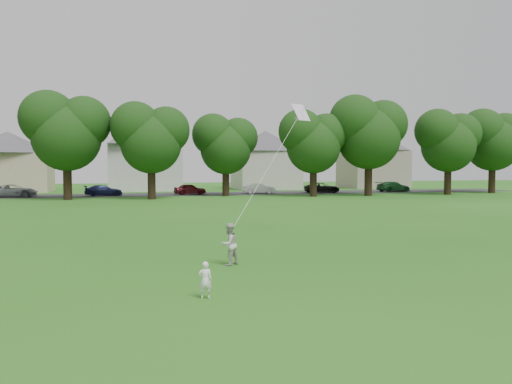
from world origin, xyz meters
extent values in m
plane|color=#1B5613|center=(0.00, 0.00, 0.00)|extent=(160.00, 160.00, 0.00)
cube|color=#2D2D30|center=(0.00, 42.00, 0.01)|extent=(90.00, 7.00, 0.01)
imported|color=white|center=(-0.39, -1.75, 0.44)|extent=(0.35, 0.26, 0.88)
imported|color=beige|center=(0.93, 2.01, 0.66)|extent=(0.82, 0.78, 1.33)
plane|color=silver|center=(5.50, 8.18, 5.56)|extent=(1.05, 0.84, 0.78)
cylinder|color=white|center=(3.22, 5.10, 3.26)|extent=(0.01, 0.01, 8.95)
cylinder|color=black|center=(-7.53, 35.57, 1.94)|extent=(0.77, 0.77, 3.89)
cylinder|color=black|center=(0.02, 34.42, 1.77)|extent=(0.74, 0.74, 3.53)
cylinder|color=black|center=(7.72, 37.60, 1.65)|extent=(0.72, 0.72, 3.30)
cylinder|color=black|center=(16.25, 34.59, 1.73)|extent=(0.74, 0.74, 3.45)
cylinder|color=black|center=(22.26, 34.29, 2.03)|extent=(0.79, 0.79, 4.07)
cylinder|color=black|center=(31.65, 34.08, 1.80)|extent=(0.75, 0.75, 3.60)
cylinder|color=black|center=(38.66, 35.69, 1.88)|extent=(0.76, 0.76, 3.75)
imported|color=gray|center=(-13.26, 41.00, 0.64)|extent=(4.55, 2.14, 1.26)
imported|color=#14193F|center=(-4.62, 41.00, 0.57)|extent=(4.03, 2.07, 1.12)
imported|color=#5B1219|center=(4.42, 41.00, 0.60)|extent=(3.56, 1.66, 1.18)
imported|color=#B7B7B7|center=(12.20, 41.00, 0.60)|extent=(3.70, 1.58, 1.19)
imported|color=black|center=(19.83, 41.00, 0.58)|extent=(4.18, 2.06, 1.14)
imported|color=#1B5224|center=(29.06, 41.00, 0.62)|extent=(4.41, 2.24, 1.23)
cube|color=beige|center=(-16.00, 52.00, 2.33)|extent=(9.57, 6.56, 4.67)
pyramid|color=#4E4B51|center=(-16.00, 52.00, 7.24)|extent=(13.80, 13.80, 2.57)
cube|color=silver|center=(0.00, 52.00, 2.89)|extent=(8.89, 7.36, 5.78)
pyramid|color=#4E4B51|center=(0.00, 52.00, 8.95)|extent=(12.82, 12.82, 3.18)
cube|color=beige|center=(16.00, 52.00, 2.55)|extent=(8.13, 7.62, 5.09)
pyramid|color=#4E4B51|center=(16.00, 52.00, 7.89)|extent=(11.73, 11.73, 2.80)
cube|color=#A69989|center=(32.00, 52.00, 2.67)|extent=(8.24, 7.25, 5.35)
pyramid|color=#4E4B51|center=(32.00, 52.00, 8.29)|extent=(11.89, 11.89, 2.94)
camera|label=1|loc=(-2.12, -13.29, 3.13)|focal=35.00mm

